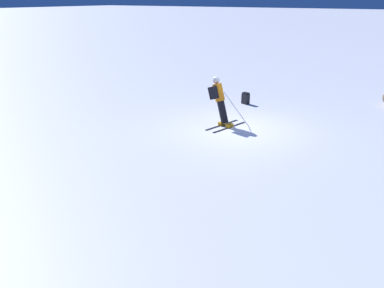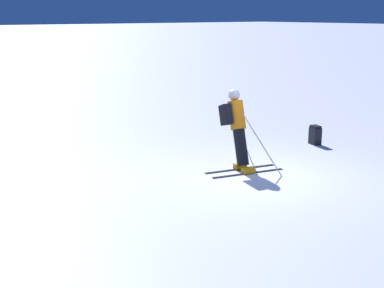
% 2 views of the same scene
% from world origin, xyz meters
% --- Properties ---
extents(ground_plane, '(300.00, 300.00, 0.00)m').
position_xyz_m(ground_plane, '(0.00, 0.00, 0.00)').
color(ground_plane, white).
extents(skier, '(1.46, 1.75, 1.77)m').
position_xyz_m(skier, '(0.75, -0.05, 0.97)').
color(skier, black).
rests_on(skier, ground).
extents(spare_backpack, '(0.35, 0.30, 0.50)m').
position_xyz_m(spare_backpack, '(1.11, -3.16, 0.24)').
color(spare_backpack, black).
rests_on(spare_backpack, ground).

